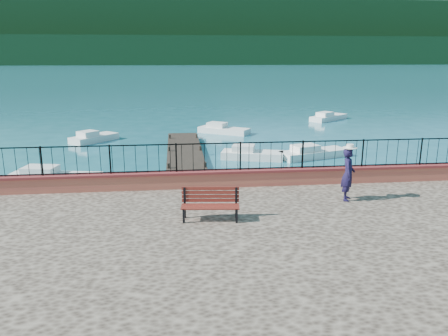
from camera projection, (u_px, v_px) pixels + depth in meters
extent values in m
plane|color=#19596B|center=(270.00, 265.00, 12.07)|extent=(2000.00, 2000.00, 0.00)
cube|color=#BA5F43|center=(249.00, 178.00, 15.26)|extent=(28.00, 0.46, 0.58)
cube|color=black|center=(249.00, 156.00, 15.07)|extent=(27.00, 0.05, 0.95)
cube|color=#2D231C|center=(186.00, 161.00, 23.36)|extent=(2.00, 16.00, 0.30)
cube|color=black|center=(177.00, 51.00, 298.52)|extent=(900.00, 60.00, 18.00)
cube|color=black|center=(176.00, 35.00, 353.01)|extent=(900.00, 120.00, 44.00)
ellipsoid|color=#142D23|center=(343.00, 60.00, 574.89)|extent=(448.00, 384.00, 180.00)
cube|color=black|center=(210.00, 213.00, 12.04)|extent=(1.64, 0.66, 0.40)
cube|color=maroon|center=(210.00, 195.00, 12.16)|extent=(1.60, 0.25, 0.49)
imported|color=black|center=(348.00, 174.00, 13.61)|extent=(0.60, 0.71, 1.67)
cylinder|color=white|center=(350.00, 146.00, 13.38)|extent=(0.44, 0.44, 0.12)
cube|color=silver|center=(54.00, 175.00, 19.73)|extent=(4.31, 2.05, 0.80)
cube|color=white|center=(253.00, 152.00, 24.44)|extent=(3.64, 2.20, 0.80)
cube|color=white|center=(314.00, 151.00, 24.76)|extent=(4.24, 2.50, 0.80)
cube|color=silver|center=(94.00, 136.00, 29.44)|extent=(3.14, 3.29, 0.80)
cube|color=white|center=(224.00, 128.00, 32.56)|extent=(3.92, 3.17, 0.80)
cube|color=white|center=(329.00, 116.00, 39.31)|extent=(4.16, 3.67, 0.80)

